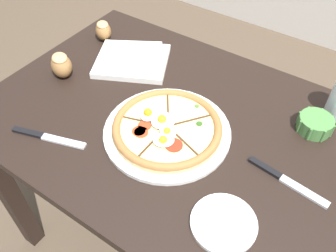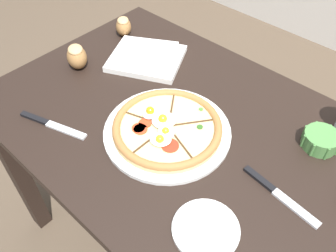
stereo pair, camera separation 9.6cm
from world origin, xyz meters
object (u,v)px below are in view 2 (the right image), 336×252
at_px(napkin_folded, 146,57).
at_px(knife_main, 279,195).
at_px(ramekin_bowl, 321,140).
at_px(side_saucer, 206,229).
at_px(bread_piece_near, 77,56).
at_px(dining_table, 180,149).
at_px(knife_spare, 52,125).
at_px(pizza, 168,129).
at_px(bread_piece_mid, 123,26).

xyz_separation_m(napkin_folded, knife_main, (0.61, -0.17, -0.01)).
bearing_deg(ramekin_bowl, side_saucer, -99.95).
relative_size(bread_piece_near, side_saucer, 0.71).
bearing_deg(napkin_folded, bread_piece_near, -130.13).
bearing_deg(dining_table, ramekin_bowl, 29.15).
bearing_deg(napkin_folded, knife_main, -15.32).
bearing_deg(knife_spare, knife_main, 3.85).
height_order(knife_main, side_saucer, same).
distance_m(pizza, ramekin_bowl, 0.40).
bearing_deg(pizza, napkin_folded, 144.69).
bearing_deg(pizza, knife_main, 5.46).
bearing_deg(napkin_folded, side_saucer, -33.45).
xyz_separation_m(bread_piece_near, bread_piece_mid, (-0.03, 0.24, -0.01)).
xyz_separation_m(pizza, bread_piece_near, (-0.43, 0.02, 0.02)).
distance_m(napkin_folded, bread_piece_near, 0.23).
height_order(pizza, bread_piece_mid, bread_piece_mid).
relative_size(bread_piece_near, bread_piece_mid, 1.15).
bearing_deg(side_saucer, bread_piece_mid, 149.81).
relative_size(dining_table, bread_piece_near, 10.68).
bearing_deg(side_saucer, knife_main, 68.96).
height_order(bread_piece_near, knife_spare, bread_piece_near).
bearing_deg(bread_piece_mid, side_saucer, -30.19).
bearing_deg(ramekin_bowl, knife_spare, -143.24).
relative_size(dining_table, side_saucer, 7.54).
distance_m(dining_table, napkin_folded, 0.34).
height_order(dining_table, knife_main, knife_main).
distance_m(ramekin_bowl, napkin_folded, 0.61).
bearing_deg(napkin_folded, ramekin_bowl, 3.98).
distance_m(pizza, bread_piece_mid, 0.53).
bearing_deg(knife_spare, ramekin_bowl, 19.33).
bearing_deg(bread_piece_mid, pizza, -29.54).
xyz_separation_m(bread_piece_near, knife_spare, (0.17, -0.22, -0.04)).
height_order(pizza, ramekin_bowl, pizza).
bearing_deg(knife_spare, napkin_folded, 75.32).
bearing_deg(ramekin_bowl, dining_table, -150.85).
bearing_deg(dining_table, napkin_folded, 153.04).
distance_m(ramekin_bowl, bread_piece_mid, 0.78).
distance_m(pizza, knife_spare, 0.33).
relative_size(dining_table, pizza, 3.23).
relative_size(bread_piece_mid, knife_spare, 0.43).
xyz_separation_m(bread_piece_near, knife_main, (0.75, 0.01, -0.04)).
bearing_deg(side_saucer, dining_table, 140.52).
height_order(pizza, knife_spare, pizza).
relative_size(dining_table, ramekin_bowl, 11.33).
height_order(bread_piece_near, side_saucer, bread_piece_near).
bearing_deg(knife_main, bread_piece_mid, 170.48).
bearing_deg(dining_table, pizza, -87.71).
height_order(dining_table, bread_piece_near, bread_piece_near).
relative_size(knife_main, knife_spare, 1.00).
distance_m(dining_table, bread_piece_near, 0.45).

